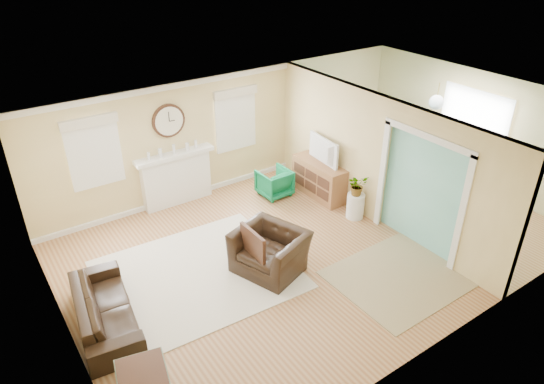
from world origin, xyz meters
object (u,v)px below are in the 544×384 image
at_px(eames_chair, 270,251).
at_px(dining_table, 411,180).
at_px(green_chair, 274,183).
at_px(credenza, 319,179).
at_px(sofa, 104,309).

relative_size(eames_chair, dining_table, 0.69).
bearing_deg(green_chair, credenza, 143.05).
xyz_separation_m(eames_chair, credenza, (2.39, 1.58, 0.02)).
bearing_deg(sofa, dining_table, -80.25).
bearing_deg(dining_table, sofa, 77.00).
height_order(sofa, credenza, credenza).
relative_size(credenza, dining_table, 0.82).
bearing_deg(eames_chair, credenza, 104.09).
distance_m(credenza, dining_table, 2.10).
relative_size(sofa, credenza, 1.45).
bearing_deg(sofa, green_chair, -59.31).
bearing_deg(credenza, eames_chair, -146.53).
xyz_separation_m(sofa, credenza, (5.19, 1.28, 0.11)).
bearing_deg(dining_table, green_chair, 43.41).
relative_size(green_chair, credenza, 0.49).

